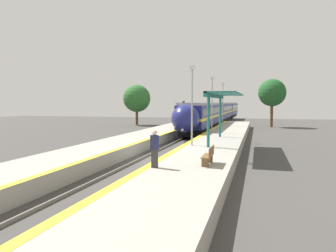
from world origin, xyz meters
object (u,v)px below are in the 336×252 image
at_px(lamppost_mid, 212,101).
at_px(person_waiting, 155,148).
at_px(lamppost_far, 223,101).
at_px(railway_signal, 184,113).
at_px(lamppost_near, 192,100).
at_px(platform_bench, 209,155).
at_px(train, 220,111).

bearing_deg(lamppost_mid, person_waiting, -90.36).
xyz_separation_m(lamppost_mid, lamppost_far, (0.00, 10.30, 0.00)).
distance_m(person_waiting, lamppost_far, 28.96).
relative_size(railway_signal, lamppost_near, 0.72).
distance_m(lamppost_near, lamppost_mid, 10.30).
distance_m(platform_bench, lamppost_near, 7.73).
bearing_deg(platform_bench, lamppost_near, 107.90).
relative_size(lamppost_near, lamppost_mid, 1.00).
distance_m(railway_signal, lamppost_far, 5.35).
bearing_deg(lamppost_far, platform_bench, -85.38).
height_order(lamppost_near, lamppost_mid, same).
bearing_deg(lamppost_far, lamppost_near, -90.00).
xyz_separation_m(platform_bench, lamppost_far, (-2.22, 27.49, 2.72)).
bearing_deg(platform_bench, railway_signal, 105.32).
xyz_separation_m(railway_signal, lamppost_far, (4.92, 1.42, 1.55)).
bearing_deg(person_waiting, railway_signal, 99.92).
height_order(platform_bench, person_waiting, person_waiting).
bearing_deg(lamppost_mid, lamppost_near, -90.00).
distance_m(person_waiting, lamppost_near, 8.57).
height_order(train, person_waiting, train).
height_order(person_waiting, lamppost_mid, lamppost_mid).
bearing_deg(platform_bench, lamppost_mid, 97.37).
xyz_separation_m(platform_bench, lamppost_mid, (-2.22, 17.19, 2.72)).
bearing_deg(person_waiting, lamppost_near, 89.18).
height_order(person_waiting, lamppost_far, lamppost_far).
relative_size(person_waiting, lamppost_near, 0.31).
height_order(platform_bench, railway_signal, railway_signal).
distance_m(train, railway_signal, 19.64).
xyz_separation_m(person_waiting, lamppost_far, (0.12, 28.87, 2.28)).
bearing_deg(railway_signal, person_waiting, -80.08).
bearing_deg(train, platform_bench, -84.20).
bearing_deg(platform_bench, train, 95.80).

